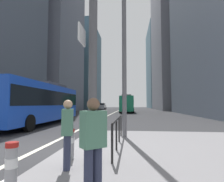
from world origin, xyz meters
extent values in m
plane|color=#303033|center=(0.00, 20.00, 0.00)|extent=(160.00, 160.00, 0.00)
cube|color=gray|center=(5.50, -1.00, 0.07)|extent=(9.00, 10.00, 0.15)
cube|color=beige|center=(0.00, 30.00, 0.01)|extent=(0.20, 80.00, 0.01)
cube|color=slate|center=(-16.00, 35.78, 24.12)|extent=(11.93, 18.07, 48.23)
cube|color=slate|center=(-16.00, 59.48, 14.75)|extent=(13.73, 20.24, 29.51)
cube|color=gray|center=(17.00, 49.84, 28.39)|extent=(12.73, 22.42, 56.77)
cube|color=slate|center=(17.00, 78.20, 17.89)|extent=(11.97, 23.61, 35.79)
cube|color=blue|center=(-3.88, 7.62, 1.73)|extent=(2.51, 10.99, 2.75)
cube|color=black|center=(-3.88, 7.62, 2.07)|extent=(2.55, 10.77, 1.10)
cube|color=#4C4C51|center=(-3.88, 9.27, 3.25)|extent=(1.75, 3.96, 0.30)
cylinder|color=black|center=(-2.68, 4.10, 0.50)|extent=(0.30, 1.00, 1.00)
cylinder|color=black|center=(-2.68, 11.14, 0.50)|extent=(0.30, 1.00, 1.00)
cylinder|color=black|center=(-5.08, 11.14, 0.50)|extent=(0.30, 1.00, 1.00)
cube|color=#198456|center=(2.37, 31.14, 1.73)|extent=(2.63, 11.00, 2.75)
cube|color=black|center=(2.37, 31.14, 2.07)|extent=(2.67, 10.78, 1.10)
cube|color=#4C4C51|center=(2.39, 29.49, 3.25)|extent=(1.80, 3.97, 0.30)
cylinder|color=black|center=(1.13, 34.63, 0.50)|extent=(0.31, 1.00, 1.00)
cylinder|color=black|center=(3.53, 34.66, 0.50)|extent=(0.31, 1.00, 1.00)
cylinder|color=black|center=(1.21, 27.61, 0.50)|extent=(0.31, 1.00, 1.00)
cylinder|color=black|center=(3.61, 27.64, 0.50)|extent=(0.31, 1.00, 1.00)
cube|color=silver|center=(-5.53, 49.90, 0.87)|extent=(1.82, 4.25, 1.10)
cube|color=black|center=(-5.53, 50.05, 1.68)|extent=(1.52, 2.30, 0.52)
cylinder|color=black|center=(-4.64, 48.45, 0.32)|extent=(0.23, 0.64, 0.64)
cylinder|color=black|center=(-6.46, 48.47, 0.32)|extent=(0.23, 0.64, 0.64)
cylinder|color=black|center=(-4.61, 51.33, 0.32)|extent=(0.23, 0.64, 0.64)
cylinder|color=black|center=(-6.43, 51.35, 0.32)|extent=(0.23, 0.64, 0.64)
cube|color=black|center=(2.41, 59.01, 0.87)|extent=(1.89, 4.30, 1.10)
cube|color=black|center=(2.40, 58.86, 1.68)|extent=(1.55, 2.34, 0.52)
cylinder|color=black|center=(1.53, 60.49, 0.32)|extent=(0.24, 0.65, 0.64)
cylinder|color=black|center=(3.35, 60.44, 0.32)|extent=(0.24, 0.65, 0.64)
cylinder|color=black|center=(1.46, 57.59, 0.32)|extent=(0.24, 0.65, 0.64)
cylinder|color=black|center=(3.28, 57.54, 0.32)|extent=(0.24, 0.65, 0.64)
cube|color=gold|center=(2.38, 57.88, 0.87)|extent=(1.95, 4.12, 1.10)
cube|color=black|center=(2.38, 57.73, 1.68)|extent=(1.59, 2.25, 0.52)
cylinder|color=black|center=(1.41, 59.21, 0.32)|extent=(0.25, 0.65, 0.64)
cylinder|color=black|center=(3.23, 59.29, 0.32)|extent=(0.25, 0.65, 0.64)
cylinder|color=black|center=(1.53, 56.46, 0.32)|extent=(0.25, 0.65, 0.64)
cylinder|color=black|center=(3.34, 56.54, 0.32)|extent=(0.25, 0.65, 0.64)
cylinder|color=#515156|center=(2.29, -1.63, 3.15)|extent=(0.22, 0.22, 6.00)
cube|color=white|center=(2.04, -1.81, 3.35)|extent=(0.04, 0.60, 0.44)
cylinder|color=#56565B|center=(2.97, 2.02, 4.15)|extent=(0.20, 0.20, 8.00)
cylinder|color=#99999E|center=(1.38, -3.47, 0.57)|extent=(0.18, 0.18, 0.85)
cylinder|color=white|center=(1.38, -3.47, 0.67)|extent=(0.19, 0.19, 0.15)
cylinder|color=#B21E19|center=(1.38, -3.47, 0.96)|extent=(0.20, 0.20, 0.08)
cylinder|color=#99999E|center=(1.65, -1.37, 0.54)|extent=(0.18, 0.18, 0.79)
cylinder|color=white|center=(1.65, -1.37, 0.64)|extent=(0.19, 0.19, 0.14)
cylinder|color=#B21E19|center=(1.65, -1.37, 0.90)|extent=(0.20, 0.20, 0.08)
cylinder|color=black|center=(2.80, -1.66, 0.62)|extent=(0.06, 0.06, 0.95)
cylinder|color=black|center=(2.80, -0.33, 0.62)|extent=(0.06, 0.06, 0.95)
cylinder|color=black|center=(2.80, 1.00, 0.62)|extent=(0.06, 0.06, 0.95)
cylinder|color=black|center=(2.80, 2.33, 0.62)|extent=(0.06, 0.06, 0.95)
cylinder|color=black|center=(2.80, 0.34, 1.10)|extent=(0.06, 3.99, 0.06)
cylinder|color=#2D334C|center=(2.60, -3.37, 0.53)|extent=(0.15, 0.15, 0.76)
cylinder|color=#2D334C|center=(2.73, -3.26, 0.53)|extent=(0.15, 0.15, 0.76)
cube|color=#4C7F66|center=(2.67, -3.31, 1.20)|extent=(0.44, 0.43, 0.59)
sphere|color=brown|center=(2.67, -3.31, 1.60)|extent=(0.21, 0.21, 0.21)
cylinder|color=#2D334C|center=(1.81, -2.07, 0.53)|extent=(0.15, 0.15, 0.76)
cylinder|color=#2D334C|center=(1.85, -2.23, 0.53)|extent=(0.15, 0.15, 0.76)
cube|color=#4C7F66|center=(1.83, -2.15, 1.20)|extent=(0.33, 0.43, 0.58)
sphere|color=tan|center=(1.83, -2.15, 1.60)|extent=(0.21, 0.21, 0.21)
camera|label=1|loc=(3.28, -6.30, 1.60)|focal=29.80mm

